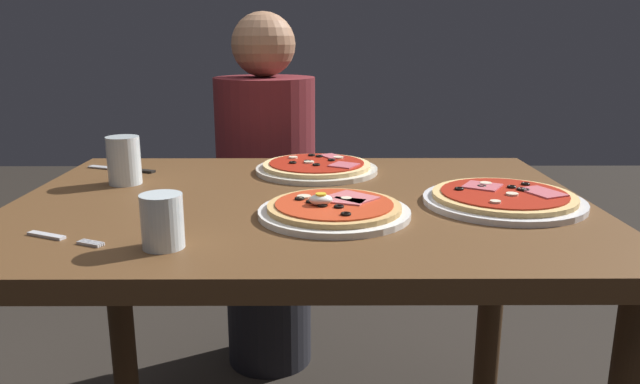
# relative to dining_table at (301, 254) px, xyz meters

# --- Properties ---
(dining_table) EXTENTS (1.18, 0.86, 0.78)m
(dining_table) POSITION_rel_dining_table_xyz_m (0.00, 0.00, 0.00)
(dining_table) COLOR brown
(dining_table) RESTS_ON ground
(pizza_foreground) EXTENTS (0.29, 0.29, 0.05)m
(pizza_foreground) POSITION_rel_dining_table_xyz_m (0.07, -0.13, 0.13)
(pizza_foreground) COLOR white
(pizza_foreground) RESTS_ON dining_table
(pizza_across_left) EXTENTS (0.30, 0.30, 0.03)m
(pizza_across_left) POSITION_rel_dining_table_xyz_m (0.03, 0.25, 0.13)
(pizza_across_left) COLOR silver
(pizza_across_left) RESTS_ON dining_table
(pizza_across_right) EXTENTS (0.32, 0.32, 0.03)m
(pizza_across_right) POSITION_rel_dining_table_xyz_m (0.41, -0.05, 0.13)
(pizza_across_right) COLOR white
(pizza_across_right) RESTS_ON dining_table
(water_glass_near) EXTENTS (0.07, 0.07, 0.11)m
(water_glass_near) POSITION_rel_dining_table_xyz_m (-0.40, 0.13, 0.17)
(water_glass_near) COLOR silver
(water_glass_near) RESTS_ON dining_table
(water_glass_far) EXTENTS (0.07, 0.07, 0.09)m
(water_glass_far) POSITION_rel_dining_table_xyz_m (-0.21, -0.30, 0.16)
(water_glass_far) COLOR silver
(water_glass_far) RESTS_ON dining_table
(fork) EXTENTS (0.15, 0.08, 0.00)m
(fork) POSITION_rel_dining_table_xyz_m (-0.40, -0.26, 0.12)
(fork) COLOR silver
(fork) RESTS_ON dining_table
(knife) EXTENTS (0.19, 0.09, 0.01)m
(knife) POSITION_rel_dining_table_xyz_m (-0.45, 0.27, 0.12)
(knife) COLOR silver
(knife) RESTS_ON dining_table
(diner_person) EXTENTS (0.32, 0.32, 1.18)m
(diner_person) POSITION_rel_dining_table_xyz_m (-0.13, 0.71, -0.09)
(diner_person) COLOR black
(diner_person) RESTS_ON ground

